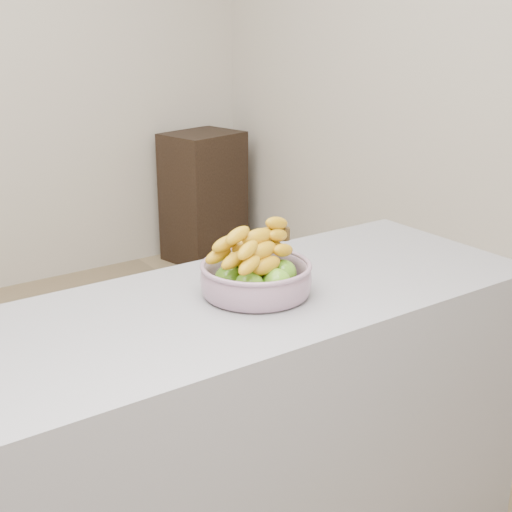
{
  "coord_description": "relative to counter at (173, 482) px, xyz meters",
  "views": [
    {
      "loc": [
        -0.69,
        -2.12,
        1.57
      ],
      "look_at": [
        0.26,
        -0.77,
        1.0
      ],
      "focal_mm": 50.0,
      "sensor_mm": 36.0,
      "label": 1
    }
  ],
  "objects": [
    {
      "name": "cabinet",
      "position": [
        1.62,
        2.55,
        -0.03
      ],
      "size": [
        0.53,
        0.46,
        0.83
      ],
      "primitive_type": "cube",
      "rotation": [
        0.0,
        0.0,
        0.22
      ],
      "color": "black",
      "rests_on": "ground"
    },
    {
      "name": "fruit_bowl",
      "position": [
        0.25,
        -0.0,
        0.5
      ],
      "size": [
        0.28,
        0.28,
        0.17
      ],
      "rotation": [
        0.0,
        0.0,
        0.2
      ],
      "color": "#A3ABC4",
      "rests_on": "counter"
    },
    {
      "name": "counter",
      "position": [
        0.0,
        0.0,
        0.0
      ],
      "size": [
        2.0,
        0.6,
        0.9
      ],
      "primitive_type": "cube",
      "color": "gray",
      "rests_on": "ground"
    },
    {
      "name": "ground",
      "position": [
        0.0,
        0.77,
        -0.45
      ],
      "size": [
        4.0,
        4.0,
        0.0
      ],
      "primitive_type": "plane",
      "color": "#95805B",
      "rests_on": "ground"
    }
  ]
}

